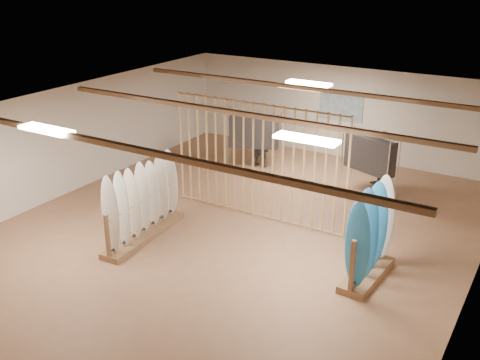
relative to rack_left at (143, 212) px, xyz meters
The scene contains 15 objects.
floor 2.24m from the rack_left, 42.51° to the left, with size 12.00×12.00×0.00m, color #9C6C4B.
ceiling 3.08m from the rack_left, 42.51° to the left, with size 12.00×12.00×0.00m, color gray.
wall_back 7.67m from the rack_left, 77.95° to the left, with size 12.00×12.00×0.00m, color silver.
wall_front 4.88m from the rack_left, 70.66° to the right, with size 12.00×12.00×0.00m, color silver.
wall_left 3.79m from the rack_left, 156.80° to the left, with size 12.00×12.00×0.00m, color silver.
ceiling_slats 3.02m from the rack_left, 42.51° to the left, with size 9.50×6.12×0.10m, color brown.
light_panels 3.04m from the rack_left, 42.51° to the left, with size 1.20×0.35×0.06m, color white.
bamboo_partition 2.88m from the rack_left, 54.82° to the left, with size 4.45×0.05×2.78m.
poster 7.67m from the rack_left, 77.91° to the left, with size 1.40×0.03×0.90m, color #2F64A7.
rack_left is the anchor object (origin of this frame).
rack_right 4.88m from the rack_left, 10.41° to the left, with size 0.62×1.68×1.93m.
clothing_rack_a 5.28m from the rack_left, 92.25° to the left, with size 1.46×0.89×1.64m.
clothing_rack_b 6.09m from the rack_left, 56.38° to the left, with size 1.45×0.86×1.62m.
shopper_a 5.37m from the rack_left, 90.51° to the left, with size 0.66×0.44×1.80m, color #24252C.
shopper_b 6.56m from the rack_left, 57.17° to the left, with size 0.85×0.67×1.77m, color #322C27.
Camera 1 is at (5.95, -9.92, 5.76)m, focal length 42.00 mm.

